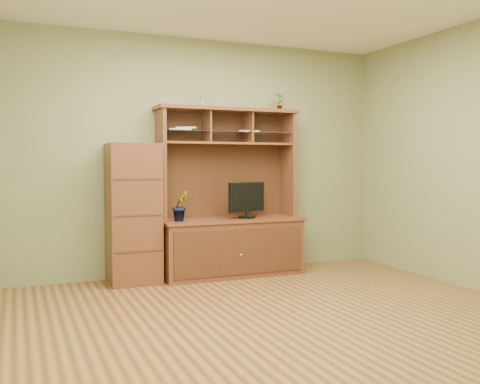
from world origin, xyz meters
TOP-DOWN VIEW (x-y plane):
  - room at (0.00, 0.00)m, footprint 4.54×4.04m
  - media_hutch at (0.25, 1.73)m, footprint 1.66×0.61m
  - monitor at (0.42, 1.65)m, footprint 0.50×0.21m
  - orchid_plant at (-0.36, 1.65)m, footprint 0.21×0.18m
  - top_plant at (0.91, 1.80)m, footprint 0.12×0.08m
  - reed_diffuser at (-0.06, 1.80)m, footprint 0.06×0.06m
  - magazines at (-0.02, 1.80)m, footprint 1.10×0.24m
  - side_cabinet at (-0.85, 1.74)m, footprint 0.53×0.48m

SIDE VIEW (x-z plane):
  - media_hutch at x=0.25m, z-range -0.43..1.47m
  - side_cabinet at x=-0.85m, z-range 0.00..1.48m
  - orchid_plant at x=-0.36m, z-range 0.65..0.98m
  - monitor at x=0.42m, z-range 0.66..1.07m
  - room at x=0.00m, z-range -0.02..2.72m
  - magazines at x=-0.02m, z-range 1.63..1.67m
  - top_plant at x=0.91m, z-range 1.90..2.12m
  - reed_diffuser at x=-0.06m, z-range 1.87..2.17m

